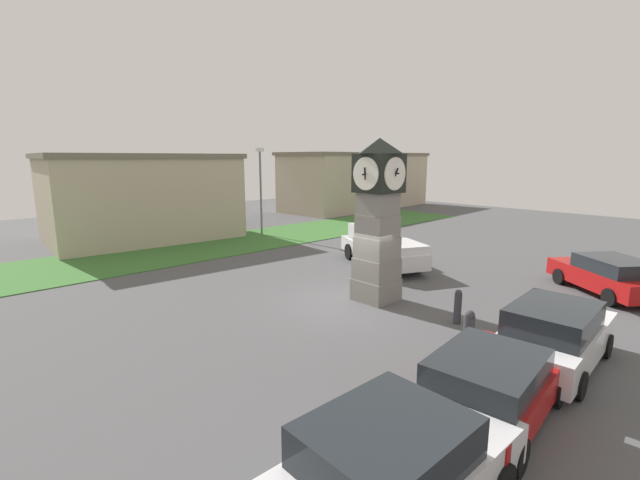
% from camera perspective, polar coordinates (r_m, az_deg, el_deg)
% --- Properties ---
extents(ground_plane, '(67.55, 67.55, 0.00)m').
position_cam_1_polar(ground_plane, '(15.48, 3.37, -8.49)').
color(ground_plane, '#4C4C4F').
extents(clock_tower, '(1.74, 1.80, 5.81)m').
position_cam_1_polar(clock_tower, '(15.33, 7.70, 2.75)').
color(clock_tower, gray).
rests_on(clock_tower, ground_plane).
extents(bollard_near_tower, '(0.31, 0.31, 0.94)m').
position_cam_1_polar(bollard_near_tower, '(12.98, 19.27, -10.79)').
color(bollard_near_tower, '#333338').
rests_on(bollard_near_tower, ground_plane).
extents(bollard_mid_row, '(0.23, 0.23, 1.10)m').
position_cam_1_polar(bollard_mid_row, '(14.22, 17.90, -8.41)').
color(bollard_mid_row, '#333338').
rests_on(bollard_mid_row, ground_plane).
extents(car_navy_sedan, '(4.16, 2.13, 1.58)m').
position_cam_1_polar(car_navy_sedan, '(7.03, 9.99, -27.43)').
color(car_navy_sedan, silver).
rests_on(car_navy_sedan, ground_plane).
extents(car_near_tower, '(4.40, 2.37, 1.43)m').
position_cam_1_polar(car_near_tower, '(9.52, 21.79, -17.47)').
color(car_near_tower, '#A51111').
rests_on(car_near_tower, ground_plane).
extents(car_by_building, '(4.49, 2.18, 1.64)m').
position_cam_1_polar(car_by_building, '(12.33, 28.77, -10.98)').
color(car_by_building, silver).
rests_on(car_by_building, ground_plane).
extents(car_far_lot, '(4.18, 4.67, 1.46)m').
position_cam_1_polar(car_far_lot, '(19.66, 34.09, -3.88)').
color(car_far_lot, '#A51111').
rests_on(car_far_lot, ground_plane).
extents(pickup_truck, '(4.25, 5.91, 1.85)m').
position_cam_1_polar(pickup_truck, '(20.77, 8.19, -0.86)').
color(pickup_truck, silver).
rests_on(pickup_truck, ground_plane).
extents(street_lamp_near_road, '(0.50, 0.24, 5.76)m').
position_cam_1_polar(street_lamp_near_road, '(28.75, -7.92, 7.30)').
color(street_lamp_near_road, slate).
rests_on(street_lamp_near_road, ground_plane).
extents(warehouse_blue_far, '(11.59, 8.90, 5.38)m').
position_cam_1_polar(warehouse_blue_far, '(29.88, -22.79, 5.40)').
color(warehouse_blue_far, '#B7A88E').
rests_on(warehouse_blue_far, ground_plane).
extents(storefront_low_left, '(17.71, 7.57, 5.62)m').
position_cam_1_polar(storefront_low_left, '(44.56, 5.03, 7.92)').
color(storefront_low_left, '#B7A88E').
rests_on(storefront_low_left, ground_plane).
extents(grass_verge_far, '(40.53, 6.34, 0.04)m').
position_cam_1_polar(grass_verge_far, '(26.95, -10.72, -0.20)').
color(grass_verge_far, '#386B2D').
rests_on(grass_verge_far, ground_plane).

